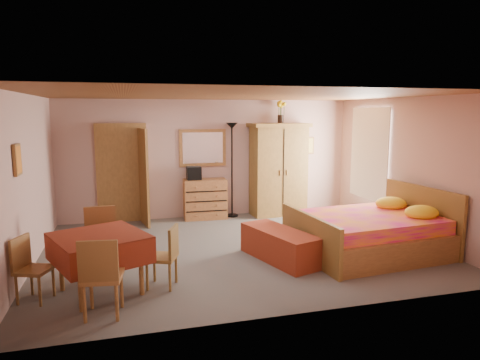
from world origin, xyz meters
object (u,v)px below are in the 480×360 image
object	(u,v)px
sunflower_vase	(281,112)
chair_south	(103,276)
bench	(280,245)
dining_table	(100,264)
chair_west	(34,269)
wardrobe	(278,169)
floor_lamp	(232,170)
chair_north	(101,242)
chest_of_drawers	(205,199)
wall_mirror	(203,148)
stereo	(194,173)
bed	(368,222)
chair_east	(161,257)

from	to	relation	value
sunflower_vase	chair_south	xyz separation A→B (m)	(-3.73, -4.22, -1.86)
bench	dining_table	world-z (taller)	dining_table
chair_west	wardrobe	bearing A→B (deg)	150.43
wardrobe	chair_south	distance (m)	5.55
floor_lamp	chair_north	xyz separation A→B (m)	(-2.68, -2.94, -0.57)
chest_of_drawers	chair_west	xyz separation A→B (m)	(-2.81, -3.58, -0.03)
wall_mirror	chair_north	distance (m)	3.88
stereo	chair_south	world-z (taller)	stereo
wall_mirror	chair_west	bearing A→B (deg)	-126.30
bed	bench	size ratio (longest dim) A/B	1.59
floor_lamp	chair_north	distance (m)	4.01
sunflower_vase	chair_south	bearing A→B (deg)	-131.49
bench	wardrobe	bearing A→B (deg)	70.26
chest_of_drawers	chair_south	xyz separation A→B (m)	(-1.98, -4.21, 0.04)
chest_of_drawers	chair_west	world-z (taller)	chest_of_drawers
wall_mirror	bench	distance (m)	3.50
bed	dining_table	distance (m)	4.23
dining_table	chair_north	xyz separation A→B (m)	(-0.02, 0.64, 0.10)
floor_lamp	chair_south	world-z (taller)	floor_lamp
stereo	wardrobe	world-z (taller)	wardrobe
chair_east	chair_south	bearing A→B (deg)	154.39
wall_mirror	chair_east	distance (m)	4.12
chest_of_drawers	chair_east	world-z (taller)	chest_of_drawers
stereo	chair_north	size ratio (longest dim) A/B	0.32
chair_south	chair_north	bearing A→B (deg)	101.84
wall_mirror	stereo	bearing A→B (deg)	-139.40
chair_north	bench	bearing A→B (deg)	177.14
wall_mirror	sunflower_vase	bearing A→B (deg)	-6.18
bed	chest_of_drawers	bearing A→B (deg)	120.71
floor_lamp	chair_east	xyz separation A→B (m)	(-1.88, -3.58, -0.63)
chair_south	chair_west	distance (m)	1.05
stereo	chair_east	world-z (taller)	stereo
stereo	chair_west	size ratio (longest dim) A/B	0.38
wardrobe	chair_east	distance (m)	4.59
chest_of_drawers	floor_lamp	bearing A→B (deg)	5.52
stereo	dining_table	distance (m)	4.03
bench	chair_east	distance (m)	1.99
bench	dining_table	distance (m)	2.74
bed	chair_north	world-z (taller)	bed
dining_table	chair_south	distance (m)	0.67
floor_lamp	dining_table	size ratio (longest dim) A/B	1.98
bed	bench	bearing A→B (deg)	172.48
chair_west	bed	bearing A→B (deg)	118.53
sunflower_vase	chair_east	world-z (taller)	sunflower_vase
wall_mirror	chair_east	bearing A→B (deg)	-108.21
sunflower_vase	dining_table	xyz separation A→B (m)	(-3.79, -3.55, -1.95)
floor_lamp	chair_south	xyz separation A→B (m)	(-2.60, -4.24, -0.57)
bench	chair_south	world-z (taller)	chair_south
bench	chair_north	world-z (taller)	chair_north
sunflower_vase	wardrobe	bearing A→B (deg)	-130.87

